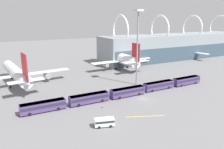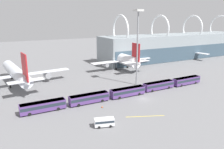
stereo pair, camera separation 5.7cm
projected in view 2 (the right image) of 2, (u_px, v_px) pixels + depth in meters
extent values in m
plane|color=slate|center=(144.00, 99.00, 73.75)|extent=(440.00, 440.00, 0.00)
cube|color=gray|center=(175.00, 46.00, 146.75)|extent=(106.12, 21.44, 16.00)
cube|color=#384C5B|center=(187.00, 53.00, 138.27)|extent=(104.00, 0.20, 8.80)
torus|color=white|center=(120.00, 30.00, 124.50)|extent=(1.10, 17.56, 17.56)
torus|color=white|center=(160.00, 29.00, 137.36)|extent=(1.10, 17.56, 17.56)
torus|color=white|center=(192.00, 28.00, 150.22)|extent=(1.10, 17.56, 17.56)
torus|color=white|center=(220.00, 27.00, 163.09)|extent=(1.10, 17.56, 17.56)
cylinder|color=silver|center=(16.00, 73.00, 87.91)|extent=(8.64, 34.72, 4.60)
sphere|color=silver|center=(8.00, 65.00, 101.63)|extent=(4.51, 4.51, 4.51)
cone|color=silver|center=(27.00, 83.00, 74.20)|extent=(5.24, 8.02, 4.37)
cube|color=silver|center=(17.00, 76.00, 86.45)|extent=(42.86, 8.36, 0.35)
cylinder|color=gray|center=(47.00, 75.00, 93.41)|extent=(3.04, 3.86, 2.64)
cube|color=red|center=(25.00, 67.00, 73.52)|extent=(1.16, 6.50, 9.28)
cube|color=silver|center=(26.00, 81.00, 74.75)|extent=(12.26, 4.59, 0.28)
cylinder|color=gray|center=(11.00, 73.00, 97.76)|extent=(0.36, 0.36, 4.21)
cylinder|color=black|center=(12.00, 77.00, 98.30)|extent=(0.58, 1.15, 1.10)
cylinder|color=gray|center=(10.00, 81.00, 85.25)|extent=(0.36, 0.36, 4.21)
cylinder|color=black|center=(10.00, 86.00, 85.78)|extent=(0.58, 1.15, 1.10)
cylinder|color=gray|center=(26.00, 79.00, 88.53)|extent=(0.36, 0.36, 4.21)
cylinder|color=black|center=(26.00, 84.00, 89.06)|extent=(0.58, 1.15, 1.10)
cylinder|color=white|center=(120.00, 58.00, 117.50)|extent=(6.79, 29.59, 5.59)
sphere|color=white|center=(107.00, 54.00, 129.80)|extent=(5.48, 5.48, 5.48)
cone|color=white|center=(136.00, 63.00, 105.20)|extent=(5.57, 6.66, 5.31)
cube|color=white|center=(122.00, 61.00, 116.24)|extent=(35.66, 5.46, 0.35)
cylinder|color=gray|center=(106.00, 65.00, 111.74)|extent=(2.20, 3.84, 2.05)
cylinder|color=gray|center=(137.00, 61.00, 121.39)|extent=(2.20, 3.84, 2.05)
cube|color=red|center=(136.00, 52.00, 104.50)|extent=(0.65, 6.03, 8.60)
cube|color=white|center=(136.00, 62.00, 105.66)|extent=(14.65, 3.79, 0.28)
cylinder|color=gray|center=(111.00, 60.00, 126.44)|extent=(0.36, 0.36, 4.38)
cylinder|color=black|center=(111.00, 64.00, 127.00)|extent=(0.49, 1.12, 1.10)
cylinder|color=gray|center=(116.00, 65.00, 114.93)|extent=(0.36, 0.36, 4.38)
cylinder|color=black|center=(116.00, 69.00, 115.48)|extent=(0.49, 1.12, 1.10)
cylinder|color=gray|center=(128.00, 63.00, 118.45)|extent=(0.36, 0.36, 4.38)
cylinder|color=black|center=(128.00, 67.00, 119.01)|extent=(0.49, 1.12, 1.10)
cylinder|color=white|center=(176.00, 49.00, 152.84)|extent=(36.75, 10.21, 4.55)
sphere|color=white|center=(158.00, 52.00, 142.28)|extent=(4.46, 4.46, 4.46)
cone|color=white|center=(191.00, 47.00, 163.40)|extent=(8.59, 5.53, 4.33)
cube|color=white|center=(177.00, 50.00, 154.33)|extent=(10.68, 46.43, 0.35)
cylinder|color=gray|center=(194.00, 54.00, 144.61)|extent=(3.70, 2.89, 2.39)
cylinder|color=gray|center=(163.00, 50.00, 164.78)|extent=(3.70, 2.89, 2.39)
cube|color=#19724C|center=(191.00, 40.00, 161.50)|extent=(6.73, 1.45, 9.65)
cube|color=white|center=(190.00, 47.00, 162.77)|extent=(5.01, 12.19, 0.28)
cylinder|color=gray|center=(164.00, 55.00, 146.41)|extent=(0.36, 0.36, 4.24)
cylinder|color=black|center=(164.00, 58.00, 146.95)|extent=(1.16, 0.62, 1.10)
cylinder|color=gray|center=(181.00, 53.00, 152.49)|extent=(0.36, 0.36, 4.24)
cylinder|color=black|center=(181.00, 56.00, 153.02)|extent=(1.16, 0.62, 1.10)
cylinder|color=gray|center=(174.00, 52.00, 157.08)|extent=(0.36, 0.36, 4.24)
cylinder|color=black|center=(174.00, 55.00, 157.61)|extent=(1.16, 0.62, 1.10)
cube|color=#56387A|center=(43.00, 106.00, 63.57)|extent=(13.02, 2.80, 2.67)
cube|color=#232D38|center=(43.00, 105.00, 63.50)|extent=(12.76, 2.83, 0.93)
cube|color=silver|center=(43.00, 102.00, 63.25)|extent=(12.63, 2.72, 0.12)
cylinder|color=black|center=(56.00, 106.00, 66.79)|extent=(1.00, 0.31, 1.00)
cylinder|color=black|center=(58.00, 109.00, 64.63)|extent=(1.00, 0.31, 1.00)
cylinder|color=black|center=(28.00, 111.00, 63.12)|extent=(1.00, 0.31, 1.00)
cylinder|color=black|center=(30.00, 114.00, 60.96)|extent=(1.00, 0.31, 1.00)
cube|color=#56387A|center=(89.00, 98.00, 69.90)|extent=(13.02, 2.78, 2.67)
cube|color=#232D38|center=(89.00, 97.00, 69.83)|extent=(12.76, 2.81, 0.93)
cube|color=silver|center=(89.00, 94.00, 69.58)|extent=(12.63, 2.70, 0.12)
cylinder|color=black|center=(99.00, 98.00, 73.12)|extent=(1.00, 0.30, 1.00)
cylinder|color=black|center=(102.00, 101.00, 70.96)|extent=(1.00, 0.30, 1.00)
cylinder|color=black|center=(76.00, 103.00, 69.45)|extent=(1.00, 0.30, 1.00)
cylinder|color=black|center=(79.00, 105.00, 67.29)|extent=(1.00, 0.30, 1.00)
cube|color=#56387A|center=(128.00, 92.00, 76.12)|extent=(13.03, 2.81, 2.67)
cube|color=#232D38|center=(128.00, 91.00, 76.05)|extent=(12.77, 2.84, 0.93)
cube|color=silver|center=(128.00, 88.00, 75.79)|extent=(12.63, 2.72, 0.12)
cylinder|color=black|center=(135.00, 92.00, 79.34)|extent=(1.00, 0.31, 1.00)
cylinder|color=black|center=(139.00, 94.00, 77.18)|extent=(1.00, 0.31, 1.00)
cylinder|color=black|center=(116.00, 96.00, 75.66)|extent=(1.00, 0.31, 1.00)
cylinder|color=black|center=(119.00, 98.00, 73.51)|extent=(1.00, 0.31, 1.00)
cube|color=#56387A|center=(159.00, 85.00, 83.22)|extent=(13.03, 2.84, 2.67)
cube|color=#232D38|center=(159.00, 85.00, 83.15)|extent=(12.77, 2.87, 0.93)
cube|color=silver|center=(159.00, 82.00, 82.89)|extent=(12.64, 2.75, 0.12)
cylinder|color=black|center=(164.00, 86.00, 86.45)|extent=(1.00, 0.31, 1.00)
cylinder|color=black|center=(169.00, 88.00, 84.29)|extent=(1.00, 0.31, 1.00)
cylinder|color=black|center=(148.00, 89.00, 82.75)|extent=(1.00, 0.31, 1.00)
cylinder|color=black|center=(152.00, 91.00, 80.60)|extent=(1.00, 0.31, 1.00)
cube|color=#56387A|center=(186.00, 80.00, 89.49)|extent=(13.05, 2.95, 2.67)
cube|color=#232D38|center=(187.00, 80.00, 89.43)|extent=(12.79, 2.98, 0.93)
cube|color=silver|center=(187.00, 77.00, 89.17)|extent=(12.66, 2.87, 0.12)
cylinder|color=black|center=(191.00, 81.00, 92.75)|extent=(1.01, 0.32, 1.00)
cylinder|color=black|center=(196.00, 83.00, 90.60)|extent=(1.01, 0.32, 1.00)
cylinder|color=black|center=(177.00, 84.00, 89.00)|extent=(1.01, 0.32, 1.00)
cylinder|color=black|center=(181.00, 86.00, 86.85)|extent=(1.01, 0.32, 1.00)
cube|color=silver|center=(104.00, 122.00, 54.94)|extent=(5.35, 3.23, 1.90)
cube|color=#232D38|center=(104.00, 121.00, 54.86)|extent=(5.21, 3.21, 0.57)
cylinder|color=black|center=(99.00, 127.00, 54.03)|extent=(0.73, 0.41, 0.70)
cylinder|color=black|center=(98.00, 124.00, 55.73)|extent=(0.73, 0.41, 0.70)
cylinder|color=black|center=(111.00, 126.00, 54.60)|extent=(0.73, 0.41, 0.70)
cylinder|color=black|center=(109.00, 123.00, 56.30)|extent=(0.73, 0.41, 0.70)
cylinder|color=gray|center=(137.00, 49.00, 85.94)|extent=(0.60, 0.60, 29.06)
cube|color=silver|center=(138.00, 10.00, 82.18)|extent=(3.02, 3.02, 0.76)
cube|color=yellow|center=(161.00, 89.00, 84.00)|extent=(8.30, 2.12, 0.01)
cube|color=yellow|center=(145.00, 116.00, 60.92)|extent=(10.17, 4.39, 0.01)
cube|color=black|center=(102.00, 108.00, 66.83)|extent=(0.58, 0.58, 0.02)
cone|color=#EA5914|center=(102.00, 107.00, 66.75)|extent=(0.43, 0.43, 0.58)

